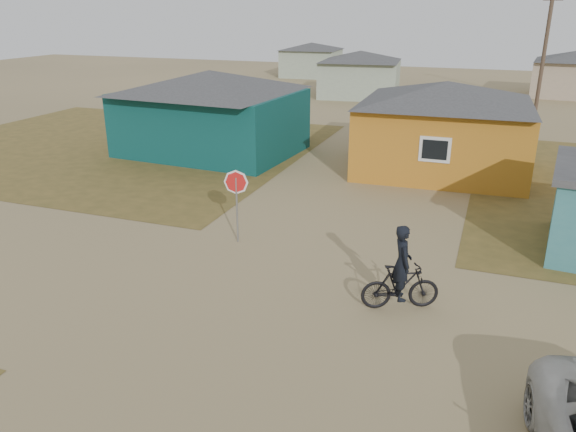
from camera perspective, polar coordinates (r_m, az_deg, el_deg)
The scene contains 11 objects.
ground at distance 13.60m, azimuth -2.08°, elevation -9.63°, with size 120.00×120.00×0.00m, color #988257.
grass_nw at distance 30.98m, azimuth -17.18°, elevation 6.87°, with size 20.00×18.00×0.00m, color brown.
house_teal at distance 28.04m, azimuth -7.83°, elevation 10.52°, with size 8.93×7.08×4.00m.
house_yellow at distance 25.40m, azimuth 15.55°, elevation 8.82°, with size 7.72×6.76×3.90m.
house_pale_west at distance 46.34m, azimuth 7.32°, elevation 14.19°, with size 7.04×6.15×3.60m.
house_beige_east at distance 51.39m, azimuth 27.08°, elevation 12.79°, with size 6.95×6.05×3.60m.
house_pale_north at distance 60.02m, azimuth 2.38°, elevation 15.64°, with size 6.28×5.81×3.40m.
utility_pole_near at distance 33.02m, azimuth 24.46°, elevation 14.08°, with size 1.40×0.20×8.00m.
utility_pole_far at distance 49.02m, azimuth 24.75°, elevation 15.58°, with size 1.40×0.20×8.00m.
stop_sign at distance 16.88m, azimuth -5.28°, elevation 2.73°, with size 0.74×0.18×2.29m.
cyclist at distance 13.64m, azimuth 11.39°, elevation -6.27°, with size 1.94×1.25×2.13m.
Camera 1 is at (4.55, -10.85, 6.83)m, focal length 35.00 mm.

